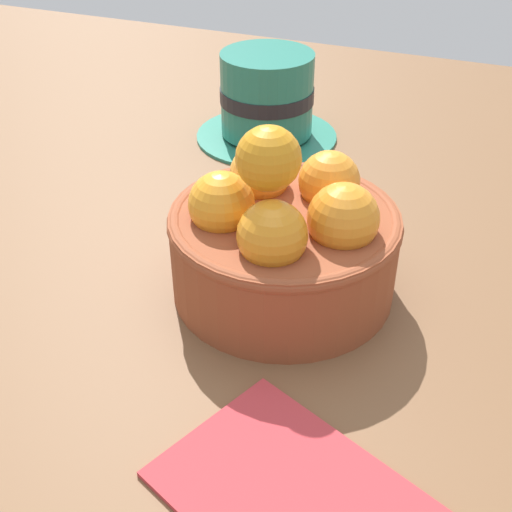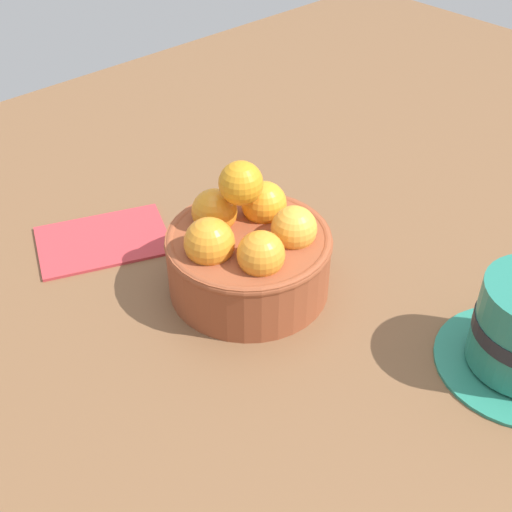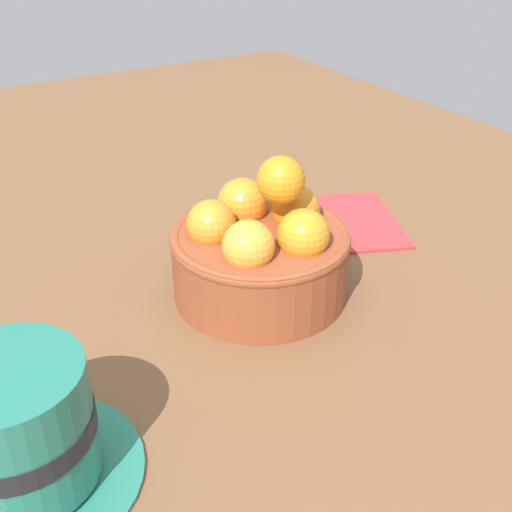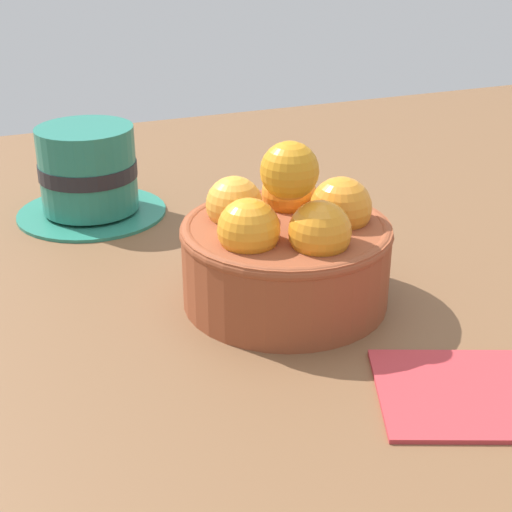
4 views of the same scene
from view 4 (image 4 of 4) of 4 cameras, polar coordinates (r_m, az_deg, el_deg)
ground_plane at (r=55.47cm, az=2.17°, el=-5.17°), size 155.55×104.16×4.04cm
terracotta_bowl at (r=52.56cm, az=2.32°, el=0.65°), size 14.85×14.85×12.29cm
coffee_cup at (r=69.96cm, az=-12.61°, el=6.06°), size 13.58×13.58×8.21cm
folded_napkin at (r=46.32cm, az=17.21°, el=-9.77°), size 15.25×13.13×0.60cm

